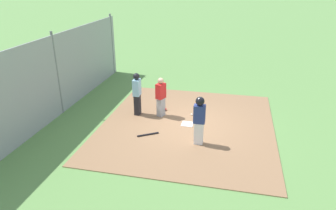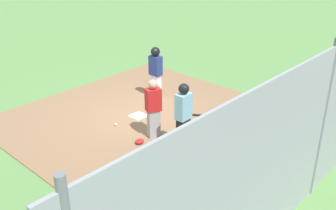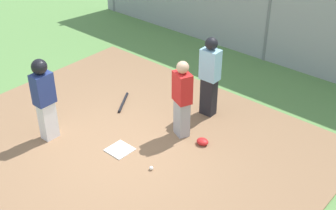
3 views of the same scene
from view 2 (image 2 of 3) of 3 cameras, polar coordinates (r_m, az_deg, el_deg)
The scene contains 10 objects.
ground_plane at distance 11.63m, azimuth -4.31°, elevation -1.75°, with size 140.00×140.00×0.00m, color #5B8947.
dirt_infield at distance 11.62m, azimuth -4.31°, elevation -1.69°, with size 7.20×6.40×0.03m, color #896647.
home_plate at distance 11.61m, azimuth -4.32°, elevation -1.58°, with size 0.44×0.44×0.02m, color white.
catcher at distance 10.14m, azimuth -2.13°, elevation -0.42°, with size 0.45×0.39×1.60m.
umpire at distance 9.56m, azimuth 2.24°, elevation -1.49°, with size 0.39×0.27×1.74m.
runner at distance 12.49m, azimuth -1.81°, elevation 5.22°, with size 0.29×0.38×1.69m.
baseball_bat at distance 11.61m, azimuth 4.09°, elevation -1.45°, with size 0.06×0.06×0.79m, color black.
catcher_mask at distance 10.18m, azimuth -4.15°, elevation -5.27°, with size 0.24×0.20×0.12m, color red.
baseball at distance 11.13m, azimuth -7.59°, elevation -2.80°, with size 0.07×0.07×0.07m, color white.
backstop_fence at distance 8.24m, azimuth 21.37°, elevation -2.73°, with size 12.00×0.10×3.35m.
Camera 2 is at (-7.03, -7.68, 5.16)m, focal length 42.06 mm.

